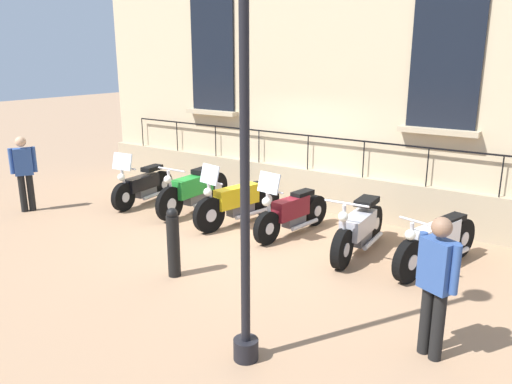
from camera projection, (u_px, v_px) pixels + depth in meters
The scene contains 12 objects.
ground_plane at pixel (258, 231), 9.61m from camera, with size 60.00×60.00×0.00m, color #9E7A5B.
building_facade at pixel (321, 10), 10.31m from camera, with size 0.82×12.09×8.56m.
motorcycle_black at pixel (143, 186), 11.30m from camera, with size 1.92×0.60×1.25m.
motorcycle_green at pixel (194, 190), 10.71m from camera, with size 2.23×0.70×1.07m.
motorcycle_yellow at pixel (238, 202), 9.94m from camera, with size 2.16×0.74×1.30m.
motorcycle_maroon at pixel (292, 213), 9.35m from camera, with size 2.02×0.63×1.30m.
motorcycle_silver at pixel (359, 229), 8.47m from camera, with size 2.13×0.72×1.06m.
motorcycle_white at pixel (437, 243), 7.85m from camera, with size 2.13×0.80×0.94m.
lamppost at pixel (244, 95), 4.84m from camera, with size 0.35×0.35×4.86m.
bollard at pixel (173, 242), 7.57m from camera, with size 0.19×0.19×1.08m.
pedestrian_standing at pixel (436, 280), 5.43m from camera, with size 0.35×0.49×1.64m.
pedestrian_walking at pixel (24, 170), 10.63m from camera, with size 0.47×0.37×1.62m.
Camera 1 is at (7.47, 5.13, 3.29)m, focal length 35.34 mm.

